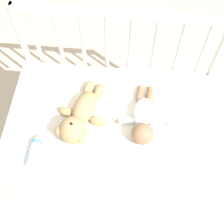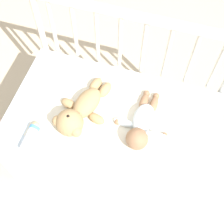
% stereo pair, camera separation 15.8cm
% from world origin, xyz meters
% --- Properties ---
extents(ground_plane, '(12.00, 12.00, 0.00)m').
position_xyz_m(ground_plane, '(0.00, 0.00, 0.00)').
color(ground_plane, '#C6B293').
extents(crib_mattress, '(1.09, 0.67, 0.53)m').
position_xyz_m(crib_mattress, '(0.00, 0.00, 0.26)').
color(crib_mattress, silver).
rests_on(crib_mattress, ground_plane).
extents(crib_rail, '(1.09, 0.04, 0.93)m').
position_xyz_m(crib_rail, '(0.00, 0.36, 0.64)').
color(crib_rail, beige).
rests_on(crib_rail, ground_plane).
extents(blanket, '(0.79, 0.51, 0.01)m').
position_xyz_m(blanket, '(-0.00, 0.03, 0.53)').
color(blanket, silver).
rests_on(blanket, crib_mattress).
extents(teddy_bear, '(0.27, 0.40, 0.14)m').
position_xyz_m(teddy_bear, '(-0.16, -0.04, 0.58)').
color(teddy_bear, tan).
rests_on(teddy_bear, crib_mattress).
extents(baby, '(0.29, 0.36, 0.11)m').
position_xyz_m(baby, '(0.16, -0.01, 0.57)').
color(baby, white).
rests_on(baby, crib_mattress).
extents(baby_bottle, '(0.05, 0.16, 0.05)m').
position_xyz_m(baby_bottle, '(-0.35, -0.22, 0.55)').
color(baby_bottle, white).
rests_on(baby_bottle, crib_mattress).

